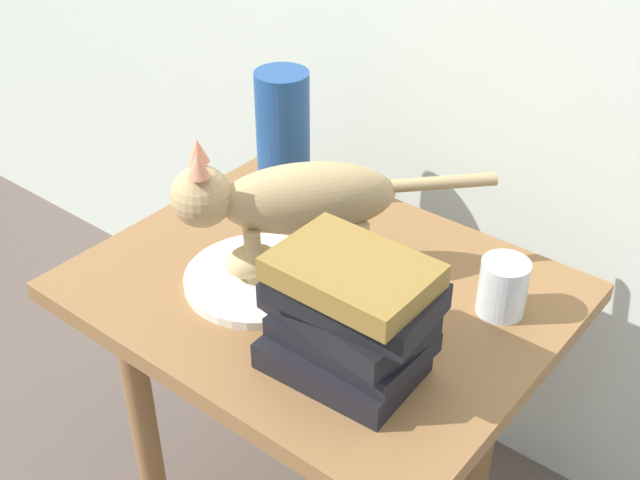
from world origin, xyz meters
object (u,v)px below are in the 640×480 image
bread_roll (252,261)px  cat (287,200)px  green_vase (283,135)px  side_table (320,328)px  plate (259,279)px  book_stack (349,315)px  candle_jar (502,290)px

bread_roll → cat: size_ratio=0.22×
green_vase → side_table: bearing=-38.2°
plate → side_table: bearing=36.2°
plate → book_stack: (0.22, -0.06, 0.08)m
cat → candle_jar: cat is taller
bread_roll → green_vase: bearing=120.7°
side_table → candle_jar: candle_jar is taller
side_table → book_stack: 0.25m
side_table → cat: cat is taller
plate → bread_roll: bearing=-141.1°
book_stack → green_vase: bearing=141.2°
plate → book_stack: book_stack is taller
side_table → candle_jar: 0.30m
book_stack → cat: bearing=150.8°
side_table → plate: bearing=-143.8°
book_stack → candle_jar: book_stack is taller
green_vase → bread_roll: bearing=-59.3°
side_table → book_stack: bearing=-39.8°
plate → green_vase: (-0.14, 0.23, 0.11)m
side_table → green_vase: green_vase is taller
cat → green_vase: bearing=132.4°
side_table → bread_roll: bearing=-143.5°
plate → bread_roll: 0.03m
side_table → plate: (-0.07, -0.05, 0.09)m
cat → book_stack: cat is taller
plate → bread_roll: bread_roll is taller
book_stack → candle_jar: 0.26m
cat → candle_jar: (0.30, 0.12, -0.09)m
bread_roll → cat: 0.11m
cat → book_stack: bearing=-29.2°
green_vase → plate: bearing=-57.5°
book_stack → plate: bearing=163.5°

